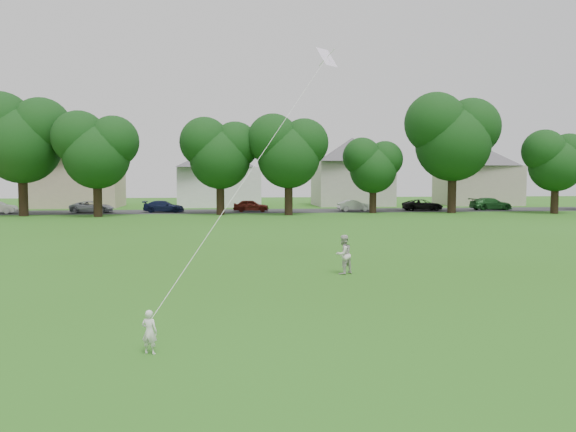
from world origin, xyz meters
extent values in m
plane|color=#285B14|center=(0.00, 0.00, 0.00)|extent=(160.00, 160.00, 0.00)
cube|color=#2D2D30|center=(0.00, 42.00, 0.01)|extent=(90.00, 7.00, 0.01)
imported|color=silver|center=(-1.08, -3.87, 0.44)|extent=(0.38, 0.31, 0.89)
imported|color=silver|center=(4.68, 4.65, 0.71)|extent=(0.87, 0.82, 1.42)
plane|color=white|center=(4.44, 6.80, 8.12)|extent=(1.02, 0.97, 0.74)
cylinder|color=white|center=(1.68, 1.46, 4.38)|extent=(0.01, 0.01, 14.15)
cylinder|color=black|center=(-17.29, 37.31, 2.13)|extent=(0.81, 0.81, 4.26)
cylinder|color=black|center=(-10.49, 35.57, 1.79)|extent=(0.75, 0.75, 3.57)
cylinder|color=black|center=(0.15, 36.93, 1.73)|extent=(0.74, 0.74, 3.47)
cylinder|color=black|center=(6.35, 35.89, 1.78)|extent=(0.75, 0.75, 3.57)
cylinder|color=black|center=(14.78, 37.83, 1.41)|extent=(0.68, 0.68, 2.81)
cylinder|color=black|center=(22.47, 37.22, 2.25)|extent=(0.83, 0.83, 4.49)
cylinder|color=black|center=(31.72, 34.98, 1.54)|extent=(0.70, 0.70, 3.08)
imported|color=#9C9DAA|center=(-12.20, 41.00, 0.58)|extent=(4.12, 1.94, 1.14)
imported|color=#111736|center=(-5.39, 41.00, 0.58)|extent=(4.07, 1.93, 1.15)
imported|color=maroon|center=(3.16, 41.00, 0.61)|extent=(3.61, 1.61, 1.21)
imported|color=silver|center=(13.70, 41.00, 0.57)|extent=(3.42, 1.29, 1.12)
imported|color=black|center=(20.95, 41.00, 0.58)|extent=(4.19, 2.05, 1.15)
imported|color=#1A4E1D|center=(28.36, 41.00, 0.65)|extent=(4.50, 2.01, 1.28)
cube|color=#C0A890|center=(-16.00, 52.00, 2.77)|extent=(9.20, 7.08, 5.53)
pyramid|color=#4C484D|center=(-16.00, 52.00, 8.57)|extent=(13.27, 13.27, 3.04)
cube|color=white|center=(0.00, 52.00, 2.29)|extent=(9.41, 7.36, 4.59)
pyramid|color=#4C484D|center=(0.00, 52.00, 7.11)|extent=(13.58, 13.58, 2.52)
cube|color=beige|center=(16.00, 52.00, 2.65)|extent=(8.91, 7.46, 5.30)
pyramid|color=#4C484D|center=(16.00, 52.00, 8.22)|extent=(12.86, 12.86, 2.92)
cube|color=#B1A893|center=(32.00, 52.00, 2.42)|extent=(8.83, 7.55, 4.83)
pyramid|color=#4C484D|center=(32.00, 52.00, 7.49)|extent=(12.74, 12.74, 2.66)
camera|label=1|loc=(0.38, -14.98, 3.50)|focal=35.00mm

